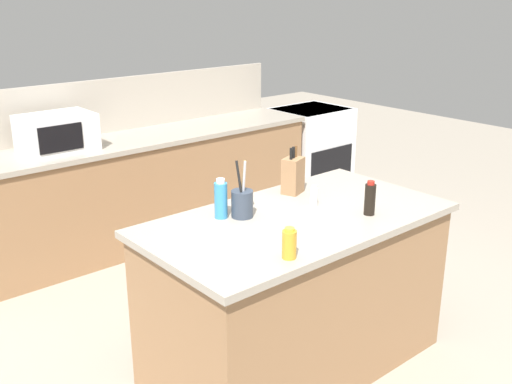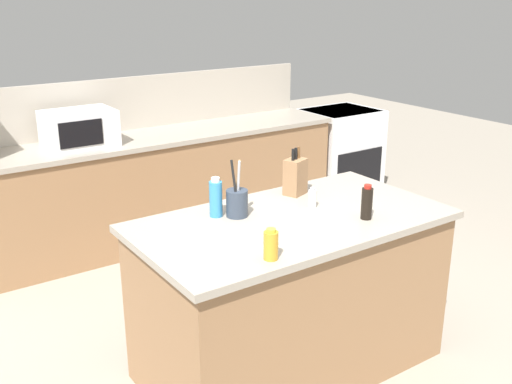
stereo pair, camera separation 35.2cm
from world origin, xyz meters
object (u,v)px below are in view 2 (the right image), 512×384
(microwave, at_px, (79,128))
(range_oven, at_px, (339,152))
(dish_soap_bottle, at_px, (216,198))
(salt_shaker, at_px, (312,198))
(honey_jar, at_px, (271,245))
(knife_block, at_px, (295,176))
(soy_sauce_bottle, at_px, (367,203))
(utensil_crock, at_px, (237,202))

(microwave, bearing_deg, range_oven, -0.00)
(dish_soap_bottle, relative_size, salt_shaker, 1.88)
(microwave, xyz_separation_m, honey_jar, (0.02, -2.56, -0.07))
(salt_shaker, xyz_separation_m, honey_jar, (-0.60, -0.42, 0.02))
(range_oven, xyz_separation_m, knife_block, (-2.09, -1.89, 0.59))
(microwave, distance_m, soy_sauce_bottle, 2.55)
(dish_soap_bottle, height_order, honey_jar, dish_soap_bottle)
(range_oven, bearing_deg, honey_jar, -137.08)
(range_oven, xyz_separation_m, salt_shaker, (-2.15, -2.13, 0.53))
(dish_soap_bottle, bearing_deg, soy_sauce_bottle, -37.13)
(range_oven, xyz_separation_m, dish_soap_bottle, (-2.68, -1.94, 0.58))
(salt_shaker, bearing_deg, dish_soap_bottle, 159.94)
(knife_block, relative_size, salt_shaker, 2.45)
(knife_block, height_order, salt_shaker, knife_block)
(knife_block, xyz_separation_m, utensil_crock, (-0.49, -0.11, -0.03))
(utensil_crock, relative_size, dish_soap_bottle, 1.44)
(soy_sauce_bottle, bearing_deg, microwave, 107.04)
(knife_block, xyz_separation_m, honey_jar, (-0.66, -0.66, -0.04))
(range_oven, bearing_deg, soy_sauce_bottle, -129.72)
(knife_block, bearing_deg, honey_jar, -155.45)
(microwave, relative_size, utensil_crock, 1.69)
(soy_sauce_bottle, distance_m, honey_jar, 0.74)
(knife_block, height_order, honey_jar, knife_block)
(salt_shaker, height_order, honey_jar, honey_jar)
(utensil_crock, height_order, dish_soap_bottle, utensil_crock)
(range_oven, relative_size, honey_jar, 6.07)
(microwave, xyz_separation_m, soy_sauce_bottle, (0.75, -2.44, -0.05))
(range_oven, bearing_deg, dish_soap_bottle, -144.04)
(range_oven, xyz_separation_m, microwave, (-2.77, 0.00, 0.61))
(soy_sauce_bottle, bearing_deg, range_oven, 50.28)
(range_oven, relative_size, dish_soap_bottle, 4.14)
(salt_shaker, bearing_deg, microwave, 106.17)
(range_oven, distance_m, honey_jar, 3.79)
(microwave, height_order, salt_shaker, microwave)
(honey_jar, bearing_deg, salt_shaker, 35.35)
(range_oven, distance_m, utensil_crock, 3.32)
(microwave, xyz_separation_m, utensil_crock, (0.19, -2.01, -0.06))
(salt_shaker, xyz_separation_m, soy_sauce_bottle, (0.13, -0.30, 0.04))
(soy_sauce_bottle, bearing_deg, salt_shaker, 112.95)
(utensil_crock, xyz_separation_m, soy_sauce_bottle, (0.56, -0.43, 0.01))
(salt_shaker, distance_m, soy_sauce_bottle, 0.33)
(microwave, height_order, soy_sauce_bottle, microwave)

